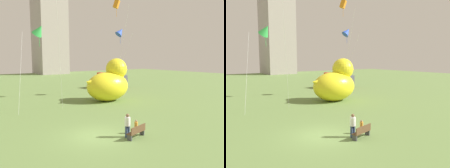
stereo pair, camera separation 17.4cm
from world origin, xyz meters
TOP-DOWN VIEW (x-y plane):
  - ground_plane at (0.00, 0.00)m, footprint 140.00×140.00m
  - park_bench at (2.10, -2.00)m, footprint 1.74×0.84m
  - person_adult at (1.67, -1.48)m, footprint 0.41×0.41m
  - person_child at (2.69, -1.23)m, footprint 0.25×0.25m
  - giant_inflatable_duck at (8.35, 10.59)m, footprint 6.65×4.27m
  - box_truck at (16.52, 21.58)m, footprint 6.23×3.24m
  - kite_blue at (12.50, 13.74)m, footprint 3.25×3.04m
  - kite_green at (-0.52, 10.59)m, footprint 3.54×3.72m
  - kite_orange at (10.98, 12.61)m, footprint 2.08×2.40m

SIDE VIEW (x-z plane):
  - ground_plane at x=0.00m, z-range 0.00..0.00m
  - park_bench at x=2.10m, z-range 0.03..0.93m
  - person_child at x=2.69m, z-range 0.05..1.08m
  - person_adult at x=1.67m, z-range 0.09..1.77m
  - box_truck at x=16.52m, z-range 0.02..2.87m
  - giant_inflatable_duck at x=8.35m, z-range -0.41..5.10m
  - kite_green at x=-0.52m, z-range 3.83..13.06m
  - kite_blue at x=12.50m, z-range 4.29..14.45m
  - kite_orange at x=10.98m, z-range 6.07..19.67m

